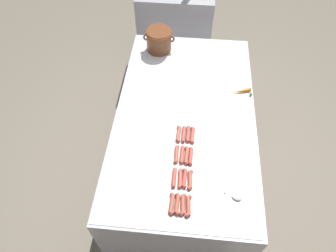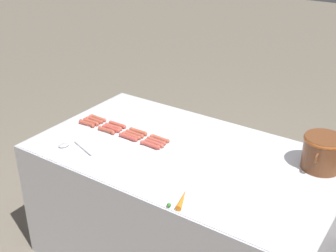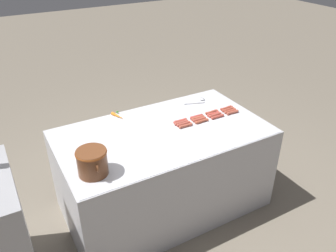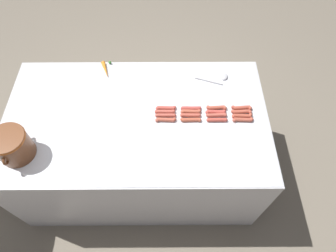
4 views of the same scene
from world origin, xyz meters
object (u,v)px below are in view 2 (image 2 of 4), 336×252
(hot_dog_4, at_px, (95,120))
(hot_dog_11, at_px, (154,143))
(hot_dog_8, at_px, (91,122))
(hot_dog_6, at_px, (135,134))
(hot_dog_3, at_px, (160,139))
(hot_dog_9, at_px, (111,128))
(serving_spoon, at_px, (70,146))
(hot_dog_15, at_px, (150,145))
(hot_dog_12, at_px, (87,123))
(bean_pot, at_px, (323,151))
(hot_dog_0, at_px, (98,118))
(hot_dog_1, at_px, (117,125))
(carrot, at_px, (181,199))
(hot_dog_10, at_px, (131,136))
(hot_dog_2, at_px, (138,132))
(hot_dog_5, at_px, (114,127))
(hot_dog_14, at_px, (128,137))
(hot_dog_7, at_px, (156,141))
(hot_dog_13, at_px, (106,130))

(hot_dog_4, distance_m, hot_dog_11, 0.55)
(hot_dog_8, bearing_deg, hot_dog_6, 95.00)
(hot_dog_3, relative_size, hot_dog_9, 1.00)
(hot_dog_6, bearing_deg, serving_spoon, -33.82)
(hot_dog_15, bearing_deg, hot_dog_12, -90.07)
(hot_dog_6, relative_size, bean_pot, 0.52)
(hot_dog_0, height_order, hot_dog_12, same)
(hot_dog_12, bearing_deg, hot_dog_8, 169.57)
(hot_dog_0, xyz_separation_m, hot_dog_6, (0.04, 0.37, 0.00))
(hot_dog_1, xyz_separation_m, serving_spoon, (0.40, -0.06, -0.01))
(hot_dog_4, height_order, carrot, carrot)
(hot_dog_10, height_order, bean_pot, bean_pot)
(hot_dog_3, height_order, hot_dog_6, same)
(hot_dog_2, bearing_deg, hot_dog_3, 89.48)
(hot_dog_6, xyz_separation_m, hot_dog_8, (0.03, -0.37, 0.00))
(hot_dog_0, relative_size, hot_dog_5, 1.00)
(hot_dog_14, xyz_separation_m, carrot, (0.38, 0.66, 0.00))
(hot_dog_12, bearing_deg, bean_pot, 103.12)
(hot_dog_10, bearing_deg, hot_dog_7, 100.57)
(hot_dog_2, xyz_separation_m, hot_dog_6, (0.04, -0.00, 0.00))
(hot_dog_13, distance_m, hot_dog_15, 0.37)
(hot_dog_3, relative_size, hot_dog_10, 1.00)
(bean_pot, bearing_deg, hot_dog_6, -75.94)
(hot_dog_10, height_order, hot_dog_15, same)
(hot_dog_3, distance_m, hot_dog_13, 0.38)
(hot_dog_13, xyz_separation_m, serving_spoon, (0.29, -0.05, -0.01))
(hot_dog_13, xyz_separation_m, carrot, (0.38, 0.84, 0.00))
(hot_dog_3, xyz_separation_m, hot_dog_6, (0.03, -0.18, 0.00))
(hot_dog_10, xyz_separation_m, hot_dog_13, (0.03, -0.19, 0.00))
(hot_dog_8, height_order, serving_spoon, hot_dog_8)
(hot_dog_10, xyz_separation_m, carrot, (0.41, 0.66, 0.00))
(hot_dog_4, height_order, hot_dog_5, same)
(hot_dog_4, height_order, hot_dog_14, same)
(hot_dog_5, xyz_separation_m, serving_spoon, (0.36, -0.06, -0.01))
(hot_dog_1, relative_size, hot_dog_2, 1.00)
(hot_dog_11, xyz_separation_m, bean_pot, (-0.32, 0.96, 0.10))
(hot_dog_4, relative_size, hot_dog_11, 1.00)
(hot_dog_0, height_order, hot_dog_4, same)
(hot_dog_9, distance_m, hot_dog_15, 0.36)
(hot_dog_4, relative_size, carrot, 0.84)
(hot_dog_15, xyz_separation_m, carrot, (0.38, 0.48, 0.00))
(hot_dog_6, xyz_separation_m, bean_pot, (-0.29, 1.14, 0.10))
(hot_dog_7, relative_size, bean_pot, 0.52)
(hot_dog_3, xyz_separation_m, bean_pot, (-0.25, 0.97, 0.10))
(hot_dog_1, relative_size, hot_dog_6, 1.00)
(serving_spoon, bearing_deg, hot_dog_13, 170.34)
(hot_dog_5, height_order, hot_dog_11, same)
(hot_dog_5, distance_m, hot_dog_11, 0.37)
(bean_pot, distance_m, serving_spoon, 1.53)
(hot_dog_2, distance_m, carrot, 0.81)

